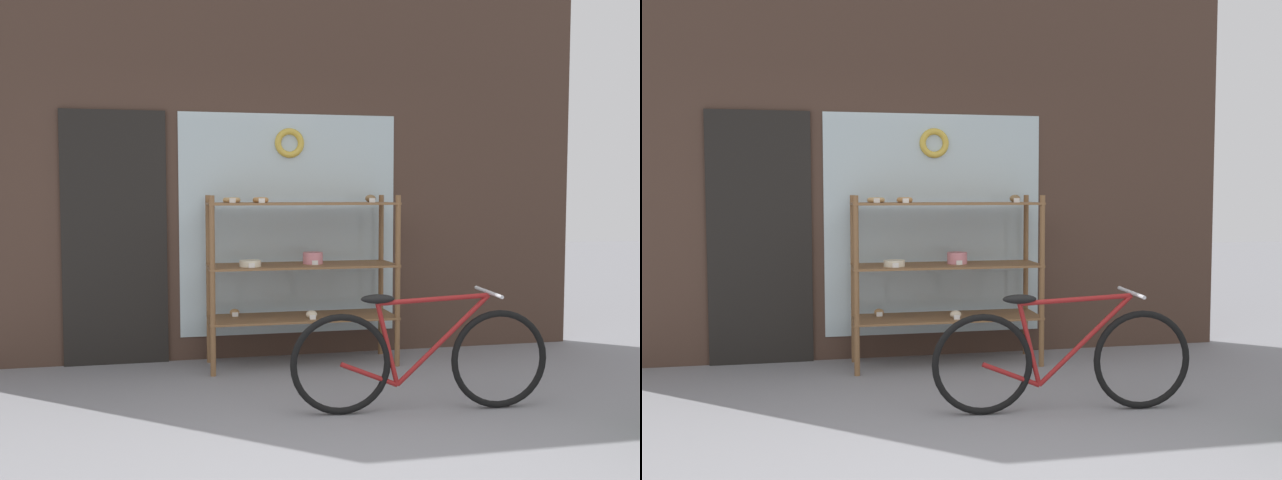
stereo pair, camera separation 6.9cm
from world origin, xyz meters
TOP-DOWN VIEW (x-y plane):
  - storefront_facade at (-0.03, 2.85)m, footprint 5.73×0.13m
  - display_case at (0.23, 2.47)m, footprint 1.54×0.50m
  - bicycle at (0.75, 1.05)m, footprint 1.72×0.46m

SIDE VIEW (x-z plane):
  - bicycle at x=0.75m, z-range -0.04..0.75m
  - display_case at x=0.23m, z-range 0.13..1.54m
  - storefront_facade at x=-0.03m, z-range -0.04..3.22m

